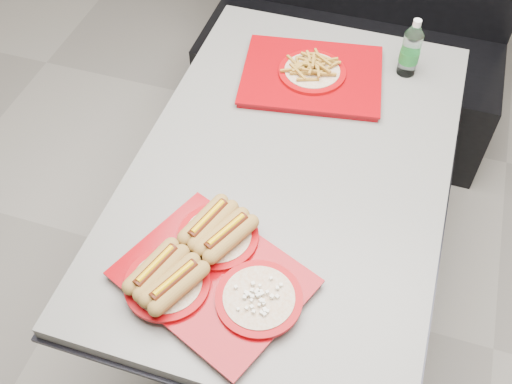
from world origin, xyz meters
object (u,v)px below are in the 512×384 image
(diner_table, at_px, (290,198))
(tray_far, at_px, (312,73))
(booth_bench, at_px, (353,42))
(water_bottle, at_px, (410,51))
(tray_near, at_px, (209,269))

(diner_table, distance_m, tray_far, 0.43)
(diner_table, height_order, booth_bench, booth_bench)
(tray_far, distance_m, water_bottle, 0.33)
(tray_near, bearing_deg, tray_far, 85.86)
(tray_near, bearing_deg, booth_bench, 86.36)
(tray_far, bearing_deg, booth_bench, 86.93)
(booth_bench, height_order, water_bottle, booth_bench)
(tray_far, bearing_deg, diner_table, -84.26)
(diner_table, relative_size, tray_far, 2.81)
(booth_bench, bearing_deg, water_bottle, -66.39)
(booth_bench, bearing_deg, tray_near, -93.64)
(diner_table, height_order, tray_near, tray_near)
(tray_near, distance_m, water_bottle, 1.01)
(booth_bench, bearing_deg, diner_table, -90.00)
(diner_table, bearing_deg, tray_far, 95.74)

